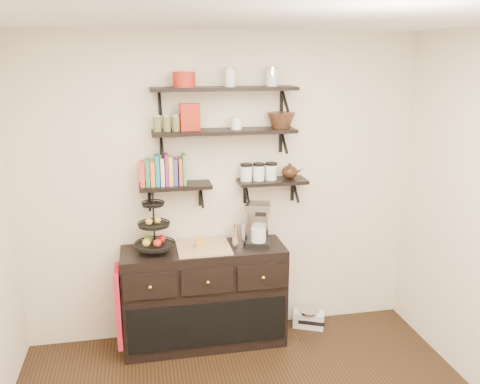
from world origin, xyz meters
The scene contains 20 objects.
ceiling centered at (0.00, 0.00, 2.70)m, with size 3.50×3.50×0.02m, color white.
back_wall centered at (0.00, 1.75, 1.35)m, with size 3.50×0.02×2.70m, color beige.
shelf_top centered at (0.00, 1.62, 2.23)m, with size 1.20×0.27×0.23m.
shelf_mid centered at (0.00, 1.62, 1.88)m, with size 1.20×0.27×0.23m.
shelf_low_left centered at (-0.42, 1.63, 1.43)m, with size 0.60×0.25×0.23m.
shelf_low_right centered at (0.42, 1.63, 1.43)m, with size 0.60×0.25×0.23m.
cookbooks centered at (-0.51, 1.63, 1.56)m, with size 0.36×0.15×0.26m.
glass_canisters centered at (0.30, 1.63, 1.51)m, with size 0.32×0.10×0.13m.
sideboard centered at (-0.21, 1.51, 0.45)m, with size 1.40×0.50×0.92m.
fruit_stand centered at (-0.61, 1.52, 1.07)m, with size 0.34×0.34×0.49m.
candle centered at (-0.23, 1.51, 0.96)m, with size 0.08×0.08×0.08m, color #B08228.
coffee_maker centered at (0.27, 1.54, 1.08)m, with size 0.25×0.25×0.38m.
thermal_carafe centered at (0.10, 1.49, 1.01)m, with size 0.11×0.11×0.22m, color silver.
apron centered at (-0.94, 1.41, 0.48)m, with size 0.04×0.29×0.67m, color #A61120.
radio centered at (0.79, 1.59, 0.08)m, with size 0.32×0.26×0.17m.
recipe_box centered at (-0.28, 1.61, 2.01)m, with size 0.16×0.06×0.22m, color #A52212.
walnut_bowl centered at (0.49, 1.61, 1.96)m, with size 0.24×0.24×0.13m, color black, non-canonical shape.
ramekins centered at (0.10, 1.61, 1.95)m, with size 0.09×0.09×0.10m, color white.
teapot centered at (0.58, 1.63, 1.52)m, with size 0.19×0.14×0.14m, color black, non-canonical shape.
red_pot centered at (-0.32, 1.61, 2.31)m, with size 0.18×0.18×0.12m, color #A52212.
Camera 1 is at (-0.69, -2.53, 2.49)m, focal length 38.00 mm.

